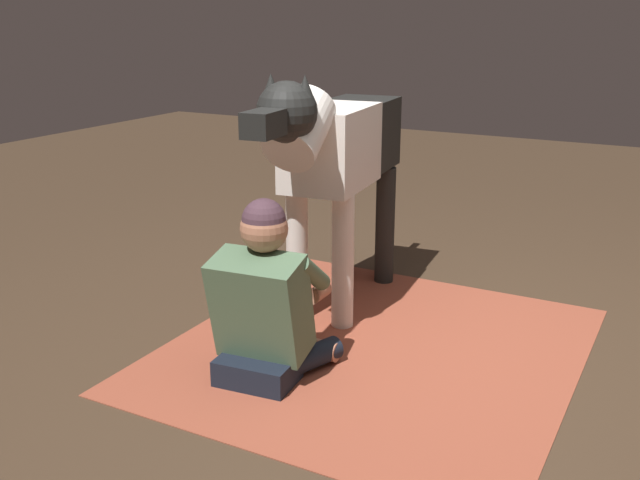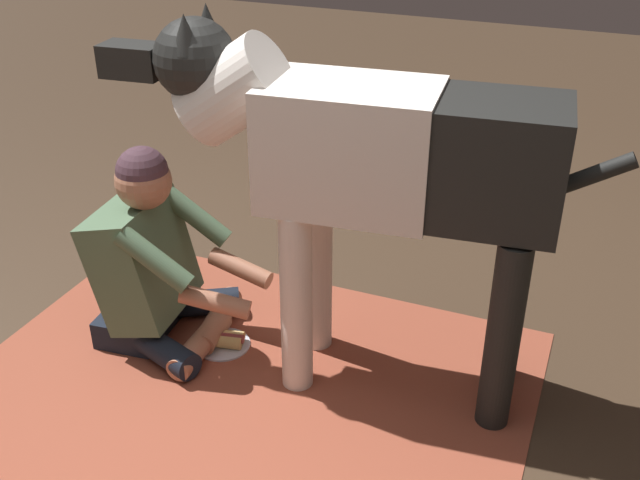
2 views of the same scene
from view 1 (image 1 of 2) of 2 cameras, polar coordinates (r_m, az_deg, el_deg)
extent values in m
plane|color=#3F2E1F|center=(3.58, 6.12, -9.01)|extent=(13.22, 13.22, 0.00)
cube|color=brown|center=(3.64, 4.32, -8.39)|extent=(2.06, 1.88, 0.01)
cube|color=black|center=(3.31, -4.89, -10.05)|extent=(0.27, 0.36, 0.12)
cylinder|color=black|center=(3.50, -5.96, -8.40)|extent=(0.40, 0.30, 0.11)
cylinder|color=#A96B50|center=(3.60, -3.83, -7.73)|extent=(0.15, 0.37, 0.09)
cylinder|color=black|center=(3.38, -1.26, -9.32)|extent=(0.41, 0.24, 0.11)
cylinder|color=#A96B50|center=(3.53, -1.33, -8.19)|extent=(0.10, 0.36, 0.09)
cube|color=#4B674A|center=(3.23, -4.63, -5.14)|extent=(0.35, 0.43, 0.50)
cylinder|color=#4B674A|center=(3.39, -6.10, -1.79)|extent=(0.30, 0.11, 0.24)
cylinder|color=#A96B50|center=(3.60, -3.80, -3.56)|extent=(0.27, 0.09, 0.12)
cylinder|color=#4B674A|center=(3.25, -0.66, -2.58)|extent=(0.30, 0.11, 0.24)
cylinder|color=#A96B50|center=(3.50, -0.11, -4.13)|extent=(0.28, 0.14, 0.12)
sphere|color=#A96B50|center=(3.16, -4.38, 0.88)|extent=(0.21, 0.21, 0.21)
sphere|color=#452D37|center=(3.15, -4.39, 1.52)|extent=(0.19, 0.19, 0.19)
cylinder|color=silver|center=(3.76, 1.78, -1.71)|extent=(0.11, 0.11, 0.71)
cylinder|color=silver|center=(3.85, -1.79, -1.23)|extent=(0.11, 0.11, 0.71)
cylinder|color=black|center=(4.40, 5.08, 1.11)|extent=(0.11, 0.11, 0.71)
cylinder|color=black|center=(4.48, 1.96, 1.47)|extent=(0.11, 0.11, 0.71)
cube|color=silver|center=(3.79, 0.85, 7.26)|extent=(0.60, 0.42, 0.41)
cube|color=black|center=(4.19, 3.05, 8.22)|extent=(0.52, 0.40, 0.39)
cylinder|color=silver|center=(3.41, -1.62, 8.69)|extent=(0.43, 0.30, 0.39)
sphere|color=black|center=(3.28, -2.59, 9.92)|extent=(0.27, 0.27, 0.27)
cube|color=black|center=(3.08, -4.42, 9.00)|extent=(0.22, 0.14, 0.11)
cone|color=black|center=(3.24, -1.17, 11.69)|extent=(0.11, 0.11, 0.12)
cone|color=black|center=(3.31, -3.84, 11.78)|extent=(0.11, 0.11, 0.12)
cylinder|color=black|center=(4.45, 4.19, 8.18)|extent=(0.37, 0.09, 0.24)
cylinder|color=silver|center=(3.63, -2.21, -8.39)|extent=(0.22, 0.22, 0.01)
cylinder|color=#D9B36A|center=(3.62, -2.54, -7.92)|extent=(0.17, 0.08, 0.05)
cylinder|color=#D9B36A|center=(3.61, -1.88, -8.00)|extent=(0.17, 0.08, 0.05)
cylinder|color=maroon|center=(3.61, -2.21, -7.86)|extent=(0.18, 0.07, 0.04)
camera|label=2|loc=(4.11, 35.79, 17.57)|focal=41.69mm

